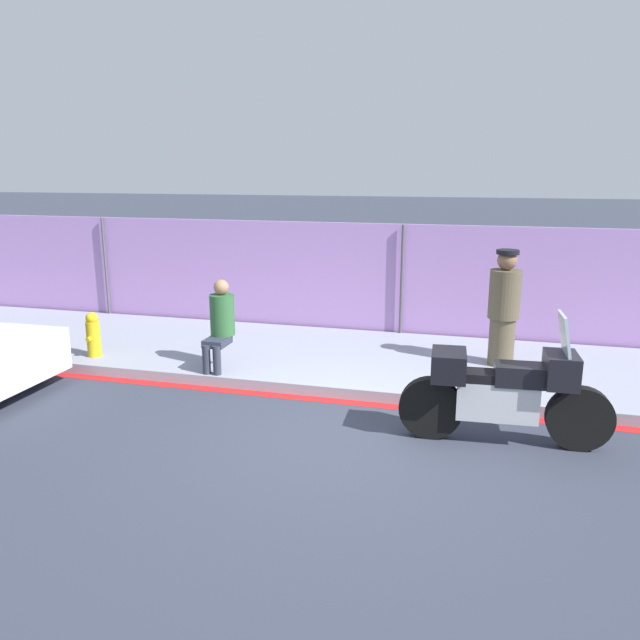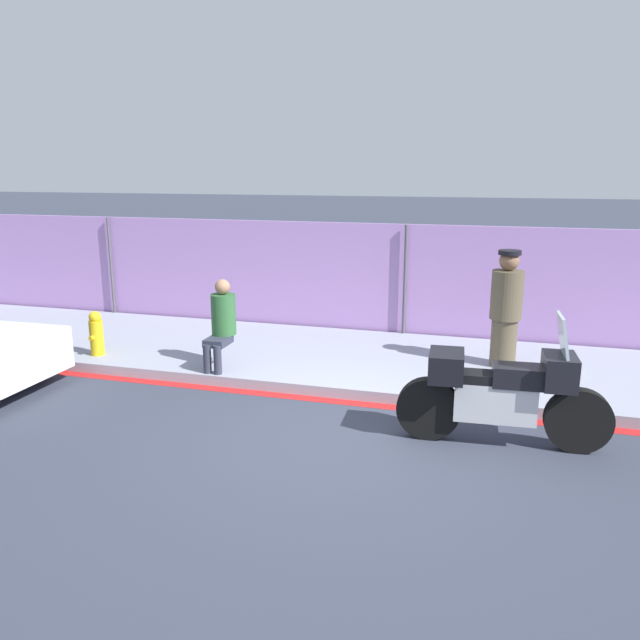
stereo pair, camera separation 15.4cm
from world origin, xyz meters
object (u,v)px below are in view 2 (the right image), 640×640
object	(u,v)px
person_seated_on_curb	(222,319)
fire_hydrant	(96,333)
officer_standing	(506,308)
motorcycle	(501,393)

from	to	relation	value
person_seated_on_curb	fire_hydrant	world-z (taller)	person_seated_on_curb
officer_standing	person_seated_on_curb	bearing A→B (deg)	-163.33
motorcycle	officer_standing	bearing A→B (deg)	85.91
officer_standing	fire_hydrant	bearing A→B (deg)	-168.84
motorcycle	officer_standing	size ratio (longest dim) A/B	1.35
motorcycle	person_seated_on_curb	xyz separation A→B (m)	(-3.77, 1.27, 0.25)
officer_standing	person_seated_on_curb	xyz separation A→B (m)	(-3.80, -1.14, -0.15)
officer_standing	fire_hydrant	world-z (taller)	officer_standing
person_seated_on_curb	motorcycle	bearing A→B (deg)	-18.56
officer_standing	person_seated_on_curb	world-z (taller)	officer_standing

